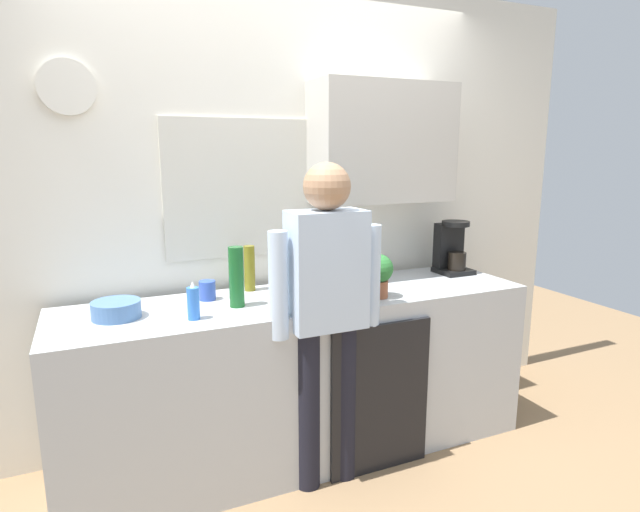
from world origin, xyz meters
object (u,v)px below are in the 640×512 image
Objects in this scene: coffee_maker at (452,250)px; bottle_red_vinegar at (356,274)px; bottle_olive_oil at (250,268)px; potted_plant at (379,273)px; cup_blue_mug at (207,290)px; mixing_bowl at (116,310)px; bottle_green_wine at (236,277)px; bottle_amber_beer at (315,277)px; person_at_sink at (327,301)px; dish_soap at (193,303)px.

coffee_maker reaches higher than bottle_red_vinegar.
potted_plant is at bearing -35.10° from bottle_olive_oil.
bottle_olive_oil reaches higher than cup_blue_mug.
cup_blue_mug reaches higher than mixing_bowl.
bottle_green_wine is 0.73m from potted_plant.
potted_plant is (0.83, -0.32, 0.08)m from cup_blue_mug.
mixing_bowl is at bearing -162.90° from bottle_olive_oil.
cup_blue_mug is (-0.52, 0.20, -0.07)m from bottle_amber_beer.
bottle_red_vinegar is at bearing -165.74° from coffee_maker.
bottle_amber_beer is (-0.24, 0.00, 0.01)m from bottle_red_vinegar.
mixing_bowl is at bearing 176.17° from bottle_red_vinegar.
bottle_olive_oil reaches higher than bottle_amber_beer.
coffee_maker is 1.99m from mixing_bowl.
bottle_amber_beer is at bearing 87.99° from person_at_sink.
bottle_red_vinegar is 0.78m from cup_blue_mug.
dish_soap is at bearing -134.74° from bottle_olive_oil.
bottle_olive_oil reaches higher than mixing_bowl.
bottle_olive_oil is 1.39× the size of dish_soap.
person_at_sink is (0.92, -0.32, 0.02)m from mixing_bowl.
coffee_maker is 1.44m from bottle_green_wine.
bottle_red_vinegar is at bearing 48.72° from person_at_sink.
cup_blue_mug is at bearing 159.10° from potted_plant.
person_at_sink is at bearing -36.58° from bottle_green_wine.
person_at_sink is at bearing -139.85° from bottle_red_vinegar.
dish_soap is at bearing -27.28° from mixing_bowl.
bottle_green_wine is 1.30× the size of potted_plant.
bottle_olive_oil is at bearing 132.04° from bottle_amber_beer.
bottle_green_wine is 1.30× the size of bottle_amber_beer.
bottle_amber_beer is at bearing -21.56° from cup_blue_mug.
bottle_olive_oil is at bearing 17.10° from mixing_bowl.
bottle_amber_beer is 1.05× the size of mixing_bowl.
person_at_sink is (-0.28, -0.24, -0.05)m from bottle_red_vinegar.
coffee_maker is 1.43× the size of bottle_amber_beer.
dish_soap is (-0.88, -0.09, -0.03)m from bottle_red_vinegar.
cup_blue_mug is 0.32m from dish_soap.
coffee_maker is 1.10× the size of bottle_green_wine.
bottle_amber_beer is at bearing -169.11° from coffee_maker.
bottle_olive_oil is at bearing 61.54° from bottle_green_wine.
mixing_bowl is 1.22× the size of dish_soap.
bottle_green_wine is at bearing 177.27° from bottle_red_vinegar.
person_at_sink is (-0.36, -0.13, -0.08)m from potted_plant.
bottle_green_wine is 0.19× the size of person_at_sink.
dish_soap is (-0.38, -0.38, -0.05)m from bottle_olive_oil.
cup_blue_mug is 0.45× the size of mixing_bowl.
person_at_sink reaches higher than bottle_amber_beer.
bottle_red_vinegar is at bearing -2.73° from bottle_green_wine.
potted_plant is at bearing -55.48° from bottle_red_vinegar.
bottle_amber_beer is (-1.02, -0.20, -0.03)m from coffee_maker.
coffee_maker is 1.43× the size of potted_plant.
person_at_sink is at bearing -157.67° from coffee_maker.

